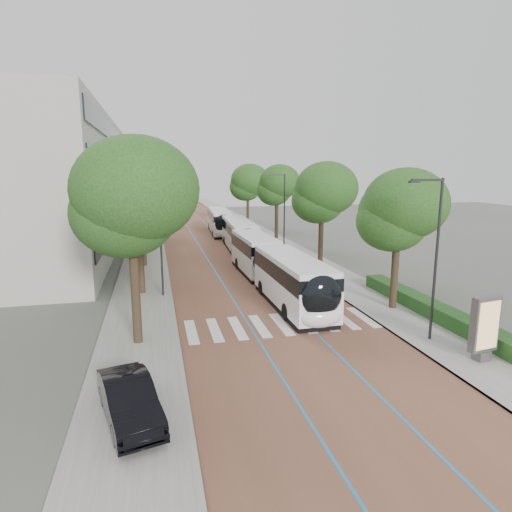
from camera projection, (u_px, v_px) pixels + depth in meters
The scene contains 21 objects.
ground at pixel (283, 331), 22.90m from camera, with size 160.00×160.00×0.00m, color #51544C.
road at pixel (201, 231), 61.05m from camera, with size 11.00×140.00×0.02m, color brown.
sidewalk_left at pixel (147, 232), 59.34m from camera, with size 4.00×140.00×0.12m, color gray.
sidewalk_right at pixel (252, 229), 62.75m from camera, with size 4.00×140.00×0.12m, color gray.
kerb_left at pixel (161, 232), 59.77m from camera, with size 0.20×140.00×0.14m, color gray.
kerb_right at pixel (240, 229), 62.32m from camera, with size 0.20×140.00×0.14m, color gray.
zebra_crossing at pixel (281, 324), 23.90m from camera, with size 10.55×3.60×0.01m.
lane_line_left at pixel (190, 231), 60.69m from camera, with size 0.12×126.00×0.01m, color teal.
lane_line_right at pixel (212, 230), 61.42m from camera, with size 0.12×126.00×0.01m, color teal.
office_building at pixel (22, 185), 43.80m from camera, with size 18.11×40.00×14.00m.
hedge at pixel (433, 309), 24.87m from camera, with size 1.20×14.00×0.80m, color #174519.
streetlight_near at pixel (434, 247), 20.60m from camera, with size 1.82×0.20×8.00m.
streetlight_far at pixel (283, 206), 44.45m from camera, with size 1.82×0.20×8.00m.
lamp_post_left at pixel (161, 237), 28.34m from camera, with size 0.14×0.14×8.00m, color #28292B.
trees_left at pixel (142, 189), 42.07m from camera, with size 6.27×60.57×9.83m.
trees_right at pixel (287, 191), 46.43m from camera, with size 5.81×47.39×8.93m.
lead_bus at pixel (275, 268), 30.35m from camera, with size 2.84×18.44×3.20m.
bus_queued_0 at pixel (240, 236), 45.57m from camera, with size 3.18×12.51×3.20m.
bus_queued_1 at pixel (220, 222), 58.24m from camera, with size 3.23×12.52×3.20m.
ad_panel at pixel (484, 327), 18.85m from camera, with size 1.45×0.63×2.93m.
parked_car at pixel (129, 400), 14.42m from camera, with size 1.55×4.44×1.46m, color black.
Camera 1 is at (-6.45, -20.74, 8.44)m, focal length 30.00 mm.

